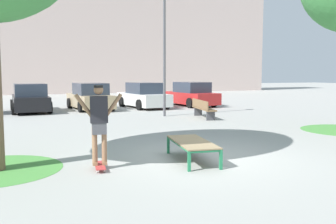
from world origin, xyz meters
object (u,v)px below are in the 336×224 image
Objects in this scene: skater at (99,119)px; park_bench at (203,108)px; car_red at (191,95)px; car_tan at (90,97)px; car_black at (30,99)px; car_white at (144,96)px; skate_box at (192,143)px; skateboard at (100,166)px; light_post at (164,35)px.

park_bench is (6.31, 7.48, -0.62)m from skater.
car_red is 6.49m from park_bench.
park_bench is (4.05, -5.94, -0.24)m from car_tan.
car_tan is at bearing 80.45° from skater.
car_black is 0.97× the size of car_white.
car_white is (3.17, -0.03, 0.00)m from car_tan.
skate_box is 13.45m from car_tan.
skater is (-2.16, 0.03, 0.66)m from skate_box.
car_tan is at bearing 179.48° from car_white.
skate_box is 8.58m from park_bench.
skateboard is at bearing -122.38° from car_red.
car_black and car_tan have the same top height.
park_bench is at bearing 49.85° from skater.
skater is 9.81m from park_bench.
skater is at bearing -122.38° from car_red.
car_black is 6.34m from car_white.
park_bench is (-2.29, -6.07, -0.24)m from car_red.
car_white is at bearing 83.98° from light_post.
park_bench is at bearing 49.86° from skateboard.
skate_box is 0.45× the size of car_red.
car_black is 0.98× the size of car_tan.
skateboard is at bearing -86.11° from car_black.
skateboard is 0.19× the size of car_black.
park_bench is (4.15, 7.51, 0.03)m from skate_box.
light_post is (4.94, 8.82, 2.75)m from skater.
park_bench is (0.88, -5.91, -0.24)m from car_white.
car_black is 0.73× the size of light_post.
skateboard is 0.14× the size of light_post.
light_post reaches higher than car_red.
car_red is (9.51, 0.14, 0.00)m from car_black.
car_black is (-0.91, 13.41, 0.61)m from skateboard.
car_red is (6.34, 0.13, 0.00)m from car_tan.
car_red is at bearing 57.62° from skater.
skate_box is at bearing -107.49° from light_post.
light_post is at bearing -127.63° from car_red.
car_tan is at bearing -178.82° from car_red.
skate_box is 13.78m from car_black.
skater is 13.44m from car_black.
skater reaches higher than car_red.
car_white is 5.98m from park_bench.
skateboard is (-2.16, 0.02, -0.34)m from skate_box.
car_black is at bearing -179.74° from car_tan.
skateboard is at bearing -119.28° from light_post.
skater is 16.05m from car_red.
skateboard is 0.19× the size of car_tan.
skate_box reaches higher than skateboard.
car_black is at bearing 102.87° from skate_box.
skate_box is at bearing -0.69° from skater.
car_black is at bearing 93.89° from skateboard.
car_tan and car_white have the same top height.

